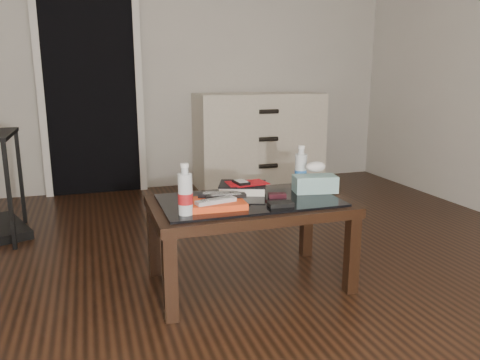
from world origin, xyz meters
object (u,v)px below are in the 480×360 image
at_px(coffee_table, 249,211).
at_px(tissue_box, 315,184).
at_px(dresser, 259,141).
at_px(textbook, 243,188).
at_px(water_bottle_right, 301,167).
at_px(water_bottle_left, 185,189).

bearing_deg(coffee_table, tissue_box, 4.77).
relative_size(dresser, textbook, 4.82).
xyz_separation_m(dresser, tissue_box, (-0.41, -1.99, 0.06)).
relative_size(coffee_table, tissue_box, 4.35).
bearing_deg(water_bottle_right, water_bottle_left, -156.96).
xyz_separation_m(textbook, water_bottle_right, (0.34, -0.00, 0.10)).
bearing_deg(textbook, tissue_box, 3.06).
bearing_deg(coffee_table, dresser, 68.43).
bearing_deg(water_bottle_left, coffee_table, 23.50).
distance_m(coffee_table, tissue_box, 0.41).
distance_m(dresser, textbook, 2.03).
distance_m(textbook, water_bottle_right, 0.36).
xyz_separation_m(coffee_table, tissue_box, (0.39, 0.03, 0.11)).
bearing_deg(textbook, dresser, 88.22).
distance_m(coffee_table, water_bottle_right, 0.43).
relative_size(coffee_table, dresser, 0.83).
bearing_deg(dresser, coffee_table, -111.09).
height_order(textbook, water_bottle_right, water_bottle_right).
xyz_separation_m(textbook, water_bottle_left, (-0.38, -0.31, 0.10)).
height_order(dresser, water_bottle_left, dresser).
relative_size(water_bottle_left, tissue_box, 1.03).
distance_m(dresser, water_bottle_right, 1.93).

